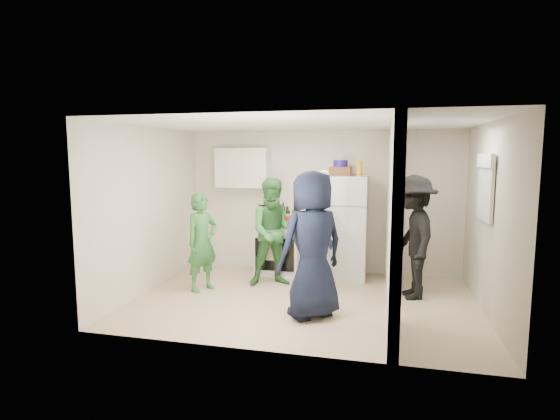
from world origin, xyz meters
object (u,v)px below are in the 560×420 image
(person_green_left, at_px, (202,242))
(person_denim, at_px, (313,240))
(wicker_basket, at_px, (340,171))
(person_nook, at_px, (413,237))
(fridge, at_px, (345,227))
(person_green_center, at_px, (275,232))
(yellow_cup_stack_top, at_px, (359,169))
(stove, at_px, (279,247))
(blue_bowl, at_px, (340,163))
(person_navy, at_px, (312,245))

(person_green_left, height_order, person_denim, person_denim)
(wicker_basket, xyz_separation_m, person_nook, (1.14, -0.87, -0.91))
(fridge, xyz_separation_m, person_nook, (1.04, -0.82, 0.03))
(fridge, height_order, person_green_center, fridge)
(wicker_basket, relative_size, yellow_cup_stack_top, 1.40)
(stove, height_order, person_green_left, person_green_left)
(person_nook, bearing_deg, wicker_basket, -136.73)
(wicker_basket, bearing_deg, yellow_cup_stack_top, -25.11)
(blue_bowl, distance_m, person_navy, 2.21)
(person_green_left, relative_size, person_navy, 0.80)
(fridge, distance_m, yellow_cup_stack_top, 1.02)
(wicker_basket, xyz_separation_m, blue_bowl, (0.00, 0.00, 0.13))
(blue_bowl, height_order, person_green_left, blue_bowl)
(person_green_center, bearing_deg, person_nook, -25.75)
(stove, distance_m, blue_bowl, 1.81)
(blue_bowl, relative_size, person_green_center, 0.14)
(person_denim, distance_m, person_navy, 1.18)
(blue_bowl, relative_size, yellow_cup_stack_top, 0.96)
(stove, height_order, wicker_basket, wicker_basket)
(blue_bowl, xyz_separation_m, yellow_cup_stack_top, (0.32, -0.15, -0.08))
(yellow_cup_stack_top, bearing_deg, fridge, 155.56)
(fridge, bearing_deg, person_navy, -97.47)
(wicker_basket, bearing_deg, person_green_center, -143.14)
(stove, distance_m, person_nook, 2.39)
(fridge, xyz_separation_m, blue_bowl, (-0.10, 0.05, 1.07))
(person_navy, bearing_deg, yellow_cup_stack_top, -146.75)
(person_green_center, bearing_deg, stove, 76.55)
(person_navy, xyz_separation_m, person_nook, (1.29, 1.11, -0.05))
(person_green_left, xyz_separation_m, person_green_center, (1.02, 0.53, 0.11))
(stove, xyz_separation_m, yellow_cup_stack_top, (1.37, -0.13, 1.39))
(stove, bearing_deg, yellow_cup_stack_top, -5.41)
(wicker_basket, bearing_deg, person_denim, -111.17)
(person_green_left, distance_m, person_denim, 1.71)
(stove, distance_m, wicker_basket, 1.70)
(stove, distance_m, person_denim, 1.13)
(fridge, relative_size, wicker_basket, 4.95)
(person_denim, height_order, person_navy, person_navy)
(person_green_left, bearing_deg, yellow_cup_stack_top, -35.35)
(fridge, bearing_deg, person_green_left, -150.00)
(person_green_left, relative_size, person_nook, 0.84)
(blue_bowl, distance_m, person_nook, 1.77)
(yellow_cup_stack_top, xyz_separation_m, person_nook, (0.82, -0.72, -0.96))
(person_denim, bearing_deg, person_green_left, -118.02)
(person_green_left, height_order, person_navy, person_navy)
(stove, bearing_deg, blue_bowl, 1.09)
(wicker_basket, xyz_separation_m, person_navy, (-0.15, -1.97, -0.86))
(person_denim, height_order, person_nook, person_nook)
(yellow_cup_stack_top, bearing_deg, stove, 174.59)
(fridge, height_order, person_nook, person_nook)
(fridge, height_order, person_green_left, fridge)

